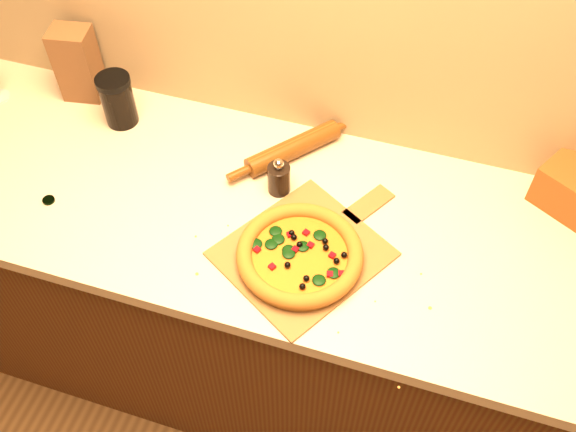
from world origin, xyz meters
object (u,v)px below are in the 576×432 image
Objects in this scene: pizza_peel at (306,251)px; pizza at (300,255)px; pepper_grinder at (279,178)px; rolling_pin at (293,148)px; dark_jar at (118,100)px.

pizza reaches higher than pizza_peel.
pepper_grinder reaches higher than rolling_pin.
pizza is at bearing -72.03° from pizza_peel.
pepper_grinder is at bearing -89.16° from rolling_pin.
dark_jar is (-0.51, 0.11, 0.03)m from pepper_grinder.
pepper_grinder is 0.13m from rolling_pin.
rolling_pin is at bearing 143.72° from pizza_peel.
dark_jar is (-0.51, -0.01, 0.05)m from rolling_pin.
pizza_peel is 0.70m from dark_jar.
pizza is 0.92× the size of rolling_pin.
dark_jar reaches higher than pizza_peel.
rolling_pin is at bearing 90.84° from pepper_grinder.
rolling_pin is (-0.12, 0.33, 0.00)m from pizza.
dark_jar reaches higher than pepper_grinder.
rolling_pin reaches higher than pizza.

